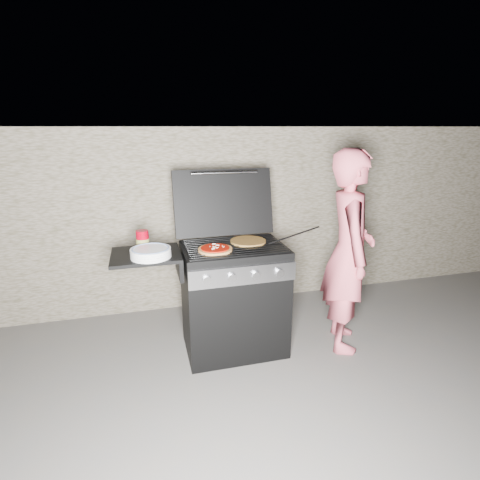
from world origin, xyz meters
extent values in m
plane|color=#514F4D|center=(0.00, 0.00, 0.00)|extent=(50.00, 50.00, 0.00)
cube|color=gray|center=(0.00, 1.05, 0.90)|extent=(8.00, 0.35, 1.80)
cylinder|color=#B08433|center=(0.13, 0.05, 0.92)|extent=(0.35, 0.35, 0.02)
cylinder|color=maroon|center=(-0.69, 0.12, 0.98)|extent=(0.09, 0.09, 0.15)
cube|color=#273CA9|center=(-0.70, 0.16, 0.97)|extent=(0.07, 0.04, 0.14)
cylinder|color=white|center=(-0.64, -0.09, 0.94)|extent=(0.38, 0.38, 0.07)
imported|color=#D35665|center=(0.92, -0.15, 0.82)|extent=(0.58, 0.70, 1.65)
cylinder|color=black|center=(0.51, 0.00, 0.96)|extent=(0.48, 0.10, 0.10)
camera|label=1|loc=(-0.67, -2.70, 1.80)|focal=28.00mm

